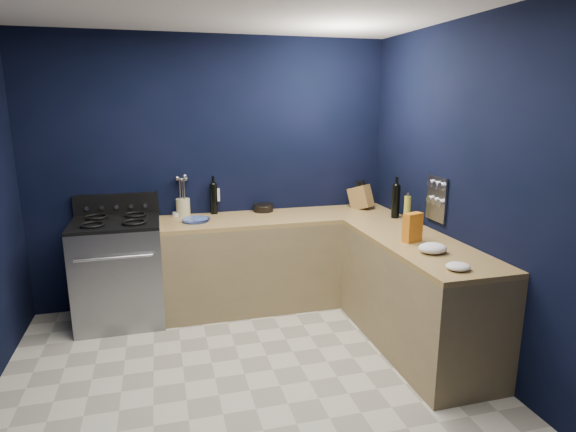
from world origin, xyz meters
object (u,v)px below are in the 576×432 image
object	(u,v)px
gas_range	(119,273)
crouton_bag	(413,227)
knife_block	(361,197)
plate_stack	(195,220)
utensil_crock	(183,207)

from	to	relation	value
gas_range	crouton_bag	size ratio (longest dim) A/B	3.98
gas_range	knife_block	size ratio (longest dim) A/B	3.97
gas_range	knife_block	world-z (taller)	knife_block
plate_stack	knife_block	distance (m)	1.71
plate_stack	gas_range	bearing A→B (deg)	179.74
plate_stack	utensil_crock	bearing A→B (deg)	108.92
utensil_crock	crouton_bag	world-z (taller)	crouton_bag
crouton_bag	plate_stack	bearing A→B (deg)	126.35
plate_stack	utensil_crock	size ratio (longest dim) A/B	1.44
plate_stack	knife_block	xyz separation A→B (m)	(1.70, 0.12, 0.10)
gas_range	crouton_bag	xyz separation A→B (m)	(2.31, -1.12, 0.56)
plate_stack	knife_block	world-z (taller)	knife_block
gas_range	utensil_crock	bearing A→B (deg)	23.85
gas_range	plate_stack	bearing A→B (deg)	-0.26
utensil_crock	knife_block	distance (m)	1.80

